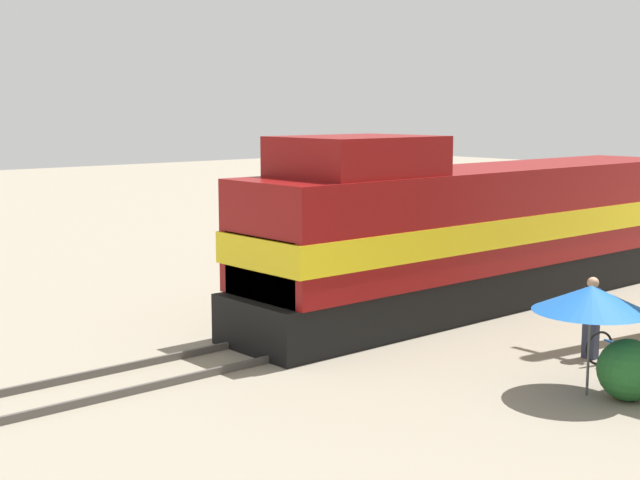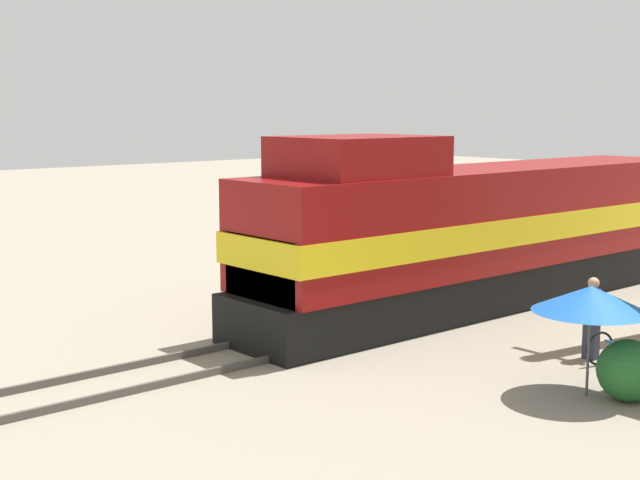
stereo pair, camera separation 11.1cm
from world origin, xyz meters
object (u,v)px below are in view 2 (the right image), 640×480
at_px(locomotive, 477,232).
at_px(bicycle, 634,360).
at_px(vendor_umbrella, 591,299).
at_px(person_bystander, 592,315).

relative_size(locomotive, bicycle, 7.77).
distance_m(vendor_umbrella, person_bystander, 2.70).
bearing_deg(locomotive, bicycle, -23.78).
bearing_deg(vendor_umbrella, locomotive, 144.90).
relative_size(vendor_umbrella, bicycle, 1.03).
bearing_deg(person_bystander, vendor_umbrella, -58.84).
relative_size(locomotive, vendor_umbrella, 7.55).
xyz_separation_m(locomotive, person_bystander, (4.87, -2.16, -1.04)).
xyz_separation_m(locomotive, vendor_umbrella, (6.20, -4.36, -0.18)).
xyz_separation_m(locomotive, bicycle, (6.17, -2.72, -1.62)).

